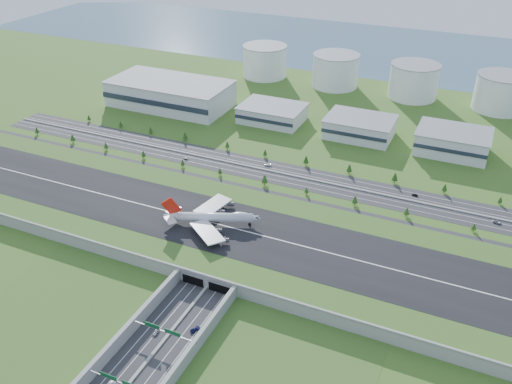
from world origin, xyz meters
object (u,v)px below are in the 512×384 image
at_px(car_6, 497,222).
at_px(car_7, 267,165).
at_px(fuel_tank_a, 265,61).
at_px(car_2, 195,329).
at_px(boeing_747, 212,217).
at_px(car_0, 156,332).
at_px(car_1, 110,384).
at_px(car_4, 186,159).
at_px(car_5, 415,195).

distance_m(car_6, car_7, 175.54).
relative_size(fuel_tank_a, car_2, 9.07).
xyz_separation_m(boeing_747, car_7, (-5.63, 103.93, -12.70)).
relative_size(car_0, car_1, 1.19).
bearing_deg(car_4, boeing_747, -128.03).
bearing_deg(car_5, car_2, -16.37).
height_order(car_5, car_7, car_7).
distance_m(car_1, car_4, 229.91).
xyz_separation_m(fuel_tank_a, car_1, (112.14, -438.32, -16.71)).
xyz_separation_m(fuel_tank_a, car_6, (267.62, -220.38, -16.60)).
distance_m(fuel_tank_a, car_4, 227.13).
xyz_separation_m(car_5, car_7, (-117.69, -0.82, 0.13)).
xyz_separation_m(car_2, car_7, (-38.36, 184.46, 0.06)).
xyz_separation_m(car_4, car_5, (183.78, 18.37, -0.06)).
height_order(boeing_747, car_1, boeing_747).
relative_size(car_1, car_4, 0.91).
bearing_deg(car_0, car_7, 94.57).
height_order(boeing_747, car_4, boeing_747).
bearing_deg(car_7, car_1, -12.43).
bearing_deg(car_0, car_4, 114.62).
height_order(car_5, car_6, car_6).
distance_m(car_0, car_4, 197.10).
distance_m(car_2, car_5, 201.54).
relative_size(car_4, car_7, 0.79).
distance_m(car_5, car_7, 117.69).
xyz_separation_m(fuel_tank_a, car_2, (130.91, -391.88, -16.61)).
bearing_deg(fuel_tank_a, car_1, -75.65).
distance_m(car_0, car_5, 217.92).
bearing_deg(fuel_tank_a, car_6, -39.47).
bearing_deg(car_2, car_7, -56.29).
xyz_separation_m(car_1, car_4, (-85.67, 213.35, 0.09)).
xyz_separation_m(boeing_747, car_2, (32.73, -80.52, -12.76)).
bearing_deg(car_7, car_2, -5.53).
bearing_deg(boeing_747, car_6, 6.32).
height_order(car_0, car_2, car_0).
height_order(fuel_tank_a, car_0, fuel_tank_a).
bearing_deg(boeing_747, car_7, 71.18).
height_order(boeing_747, car_0, boeing_747).
height_order(car_1, car_7, car_7).
height_order(fuel_tank_a, boeing_747, fuel_tank_a).
bearing_deg(car_5, fuel_tank_a, -127.69).
xyz_separation_m(boeing_747, car_1, (13.96, -126.96, -12.85)).
distance_m(boeing_747, car_5, 153.93).
bearing_deg(car_6, car_0, 151.61).
xyz_separation_m(car_0, car_4, (-86.97, 176.87, -0.06)).
bearing_deg(car_2, fuel_tank_a, -49.56).
bearing_deg(car_7, car_4, -92.41).
xyz_separation_m(car_1, car_7, (-19.58, 230.89, 0.15)).
bearing_deg(car_2, car_1, 89.95).
xyz_separation_m(car_0, car_1, (-1.30, -36.48, -0.15)).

